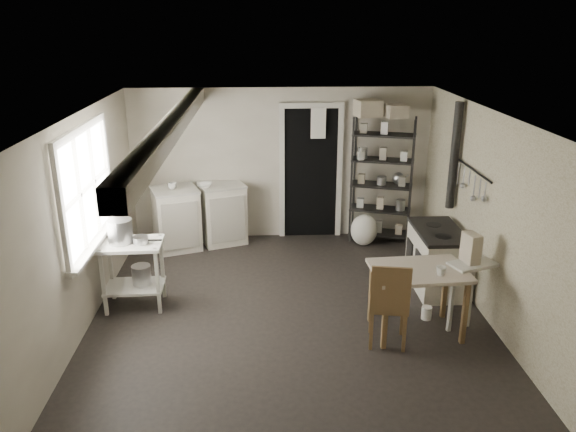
{
  "coord_description": "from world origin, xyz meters",
  "views": [
    {
      "loc": [
        -0.29,
        -5.76,
        3.26
      ],
      "look_at": [
        0.0,
        0.3,
        1.1
      ],
      "focal_mm": 35.0,
      "sensor_mm": 36.0,
      "label": 1
    }
  ],
  "objects_px": {
    "stove": "(437,255)",
    "work_table": "(417,301)",
    "prep_table": "(134,275)",
    "stockpot": "(120,232)",
    "shelf_rack": "(382,181)",
    "flour_sack": "(364,230)",
    "chair": "(389,301)",
    "base_cabinets": "(200,216)"
  },
  "relations": [
    {
      "from": "chair",
      "to": "base_cabinets",
      "type": "bearing_deg",
      "value": 138.54
    },
    {
      "from": "stove",
      "to": "work_table",
      "type": "relative_size",
      "value": 1.0
    },
    {
      "from": "base_cabinets",
      "to": "stove",
      "type": "relative_size",
      "value": 1.4
    },
    {
      "from": "shelf_rack",
      "to": "prep_table",
      "type": "bearing_deg",
      "value": -132.66
    },
    {
      "from": "base_cabinets",
      "to": "prep_table",
      "type": "bearing_deg",
      "value": -126.6
    },
    {
      "from": "stockpot",
      "to": "chair",
      "type": "xyz_separation_m",
      "value": [
        2.92,
        -0.94,
        -0.45
      ]
    },
    {
      "from": "stove",
      "to": "shelf_rack",
      "type": "bearing_deg",
      "value": 103.65
    },
    {
      "from": "shelf_rack",
      "to": "flour_sack",
      "type": "height_order",
      "value": "shelf_rack"
    },
    {
      "from": "work_table",
      "to": "prep_table",
      "type": "bearing_deg",
      "value": 166.82
    },
    {
      "from": "prep_table",
      "to": "stockpot",
      "type": "bearing_deg",
      "value": 175.25
    },
    {
      "from": "flour_sack",
      "to": "shelf_rack",
      "type": "bearing_deg",
      "value": 35.35
    },
    {
      "from": "chair",
      "to": "flour_sack",
      "type": "xyz_separation_m",
      "value": [
        0.23,
        2.68,
        -0.24
      ]
    },
    {
      "from": "stove",
      "to": "work_table",
      "type": "distance_m",
      "value": 1.18
    },
    {
      "from": "prep_table",
      "to": "stove",
      "type": "relative_size",
      "value": 0.82
    },
    {
      "from": "prep_table",
      "to": "chair",
      "type": "height_order",
      "value": "chair"
    },
    {
      "from": "prep_table",
      "to": "flour_sack",
      "type": "distance_m",
      "value": 3.52
    },
    {
      "from": "stockpot",
      "to": "stove",
      "type": "height_order",
      "value": "stockpot"
    },
    {
      "from": "shelf_rack",
      "to": "work_table",
      "type": "height_order",
      "value": "shelf_rack"
    },
    {
      "from": "prep_table",
      "to": "chair",
      "type": "bearing_deg",
      "value": -18.25
    },
    {
      "from": "stockpot",
      "to": "flour_sack",
      "type": "height_order",
      "value": "stockpot"
    },
    {
      "from": "work_table",
      "to": "flour_sack",
      "type": "relative_size",
      "value": 2.05
    },
    {
      "from": "base_cabinets",
      "to": "stove",
      "type": "height_order",
      "value": "base_cabinets"
    },
    {
      "from": "shelf_rack",
      "to": "stove",
      "type": "distance_m",
      "value": 1.76
    },
    {
      "from": "chair",
      "to": "flour_sack",
      "type": "height_order",
      "value": "chair"
    },
    {
      "from": "chair",
      "to": "shelf_rack",
      "type": "bearing_deg",
      "value": 90.5
    },
    {
      "from": "stockpot",
      "to": "flour_sack",
      "type": "relative_size",
      "value": 0.63
    },
    {
      "from": "work_table",
      "to": "chair",
      "type": "relative_size",
      "value": 1.04
    },
    {
      "from": "prep_table",
      "to": "chair",
      "type": "xyz_separation_m",
      "value": [
        2.81,
        -0.93,
        0.08
      ]
    },
    {
      "from": "shelf_rack",
      "to": "flour_sack",
      "type": "bearing_deg",
      "value": -127.74
    },
    {
      "from": "base_cabinets",
      "to": "work_table",
      "type": "bearing_deg",
      "value": -65.12
    },
    {
      "from": "stockpot",
      "to": "base_cabinets",
      "type": "relative_size",
      "value": 0.22
    },
    {
      "from": "stockpot",
      "to": "stove",
      "type": "distance_m",
      "value": 3.85
    },
    {
      "from": "shelf_rack",
      "to": "flour_sack",
      "type": "xyz_separation_m",
      "value": [
        -0.27,
        -0.19,
        -0.71
      ]
    },
    {
      "from": "stove",
      "to": "work_table",
      "type": "xyz_separation_m",
      "value": [
        -0.53,
        -1.05,
        -0.06
      ]
    },
    {
      "from": "prep_table",
      "to": "base_cabinets",
      "type": "relative_size",
      "value": 0.58
    },
    {
      "from": "shelf_rack",
      "to": "work_table",
      "type": "relative_size",
      "value": 1.93
    },
    {
      "from": "prep_table",
      "to": "stove",
      "type": "height_order",
      "value": "stove"
    },
    {
      "from": "stockpot",
      "to": "shelf_rack",
      "type": "bearing_deg",
      "value": 29.54
    },
    {
      "from": "prep_table",
      "to": "flour_sack",
      "type": "height_order",
      "value": "prep_table"
    },
    {
      "from": "stockpot",
      "to": "base_cabinets",
      "type": "bearing_deg",
      "value": 69.95
    },
    {
      "from": "prep_table",
      "to": "shelf_rack",
      "type": "xyz_separation_m",
      "value": [
        3.31,
        1.94,
        0.55
      ]
    },
    {
      "from": "base_cabinets",
      "to": "chair",
      "type": "relative_size",
      "value": 1.46
    }
  ]
}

